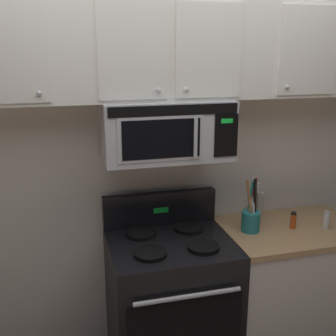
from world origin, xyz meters
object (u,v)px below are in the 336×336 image
salt_shaker (326,220)px  spice_jar (293,220)px  utensil_crock_teal (251,217)px  over_range_microwave (166,129)px  pepper_mill (260,205)px  stove_range (171,303)px

salt_shaker → spice_jar: 0.22m
utensil_crock_teal → salt_shaker: (0.50, -0.09, -0.04)m
over_range_microwave → utensil_crock_teal: size_ratio=2.08×
utensil_crock_teal → salt_shaker: bearing=-10.4°
utensil_crock_teal → salt_shaker: size_ratio=3.08×
utensil_crock_teal → pepper_mill: 0.23m
spice_jar → pepper_mill: bearing=124.0°
stove_range → salt_shaker: 1.15m
pepper_mill → spice_jar: bearing=-56.0°
stove_range → utensil_crock_teal: 0.76m
over_range_microwave → spice_jar: over_range_microwave is taller
over_range_microwave → salt_shaker: over_range_microwave is taller
over_range_microwave → salt_shaker: size_ratio=6.40×
utensil_crock_teal → spice_jar: (0.29, -0.03, -0.04)m
stove_range → spice_jar: bearing=-1.1°
over_range_microwave → utensil_crock_teal: (0.54, -0.10, -0.58)m
spice_jar → stove_range: bearing=178.9°
salt_shaker → pepper_mill: pepper_mill is taller
spice_jar → over_range_microwave: bearing=170.9°
stove_range → over_range_microwave: 1.11m
spice_jar → utensil_crock_teal: bearing=173.2°
stove_range → over_range_microwave: (-0.00, 0.12, 1.11)m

